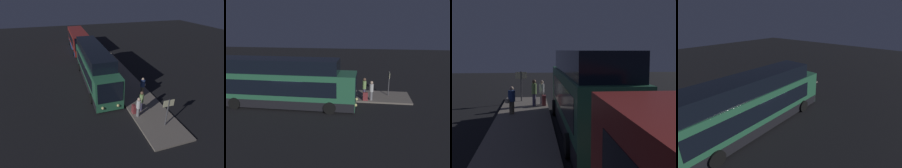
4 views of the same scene
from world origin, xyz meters
TOP-DOWN VIEW (x-y plane):
  - ground at (0.00, 0.00)m, footprint 80.00×80.00m
  - platform at (0.00, 3.19)m, footprint 20.00×3.18m
  - bus_lead at (-0.86, 0.09)m, footprint 12.07×2.71m
  - bus_second at (-14.36, 0.09)m, footprint 10.21×2.84m
  - passenger_boarding at (3.28, 3.93)m, footprint 0.65×0.69m
  - passenger_waiting at (6.46, 2.02)m, footprint 0.48×0.48m
  - passenger_with_bags at (5.84, 2.56)m, footprint 0.44×0.44m
  - suitcase at (5.96, 1.87)m, footprint 0.42×0.25m
  - sign_post at (8.06, 3.53)m, footprint 0.10×0.85m

SIDE VIEW (x-z plane):
  - ground at x=0.00m, z-range 0.00..0.00m
  - platform at x=0.00m, z-range 0.00..0.14m
  - suitcase at x=5.96m, z-range 0.02..0.99m
  - passenger_boarding at x=3.28m, z-range 0.19..1.87m
  - passenger_waiting at x=6.46m, z-range 0.23..1.96m
  - passenger_with_bags at x=5.84m, z-range 0.25..2.09m
  - bus_second at x=-14.36m, z-range -0.01..3.13m
  - sign_post at x=8.06m, z-range 0.50..2.77m
  - bus_lead at x=-0.86m, z-range -0.23..3.76m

